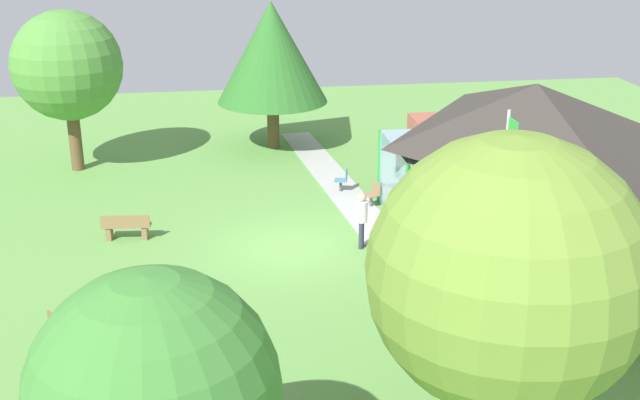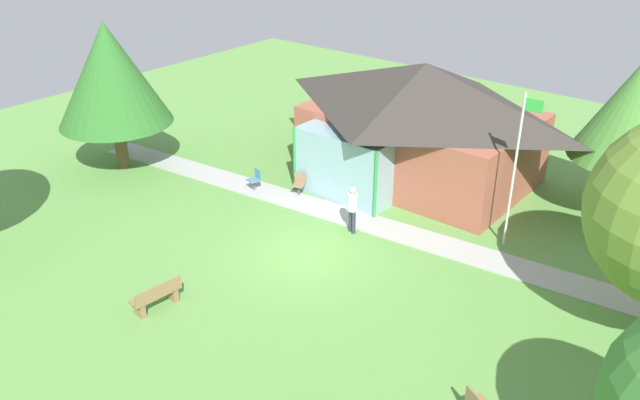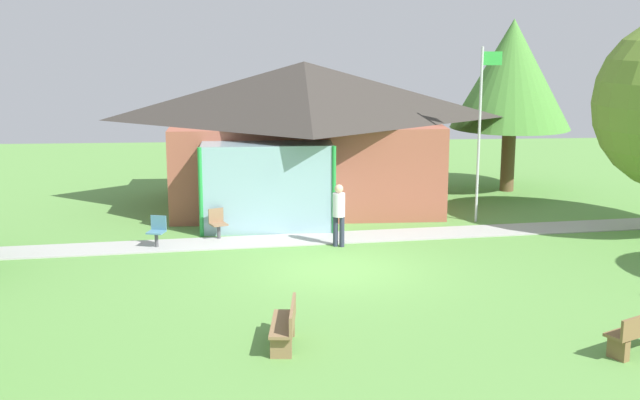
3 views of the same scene
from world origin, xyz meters
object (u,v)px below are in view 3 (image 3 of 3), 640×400
flagpole (481,126)px  bench_front_right (640,333)px  patio_chair_west (157,232)px  pavilion (303,131)px  visitor_on_path (339,210)px  bench_front_center (285,326)px  tree_behind_pavilion_right (512,74)px  patio_chair_porch_left (218,225)px

flagpole → bench_front_right: bearing=-87.6°
bench_front_right → patio_chair_west: size_ratio=1.77×
pavilion → visitor_on_path: 5.53m
bench_front_center → pavilion: bearing=0.7°
tree_behind_pavilion_right → patio_chair_west: bearing=-149.8°
bench_front_center → patio_chair_west: size_ratio=1.78×
bench_front_center → tree_behind_pavilion_right: (8.43, 14.19, 3.76)m
visitor_on_path → bench_front_center: bearing=-84.3°
pavilion → visitor_on_path: (0.71, -5.29, -1.45)m
pavilion → flagpole: 5.91m
flagpole → bench_front_center: size_ratio=3.47×
bench_front_center → patio_chair_porch_left: size_ratio=1.78×
patio_chair_porch_left → visitor_on_path: 3.56m
flagpole → visitor_on_path: flagpole is taller
patio_chair_west → patio_chair_porch_left: size_ratio=1.00×
patio_chair_west → visitor_on_path: 5.00m
flagpole → pavilion: bearing=152.4°
bench_front_right → patio_chair_porch_left: bearing=103.4°
patio_chair_west → patio_chair_porch_left: 1.79m
patio_chair_west → patio_chair_porch_left: same height
bench_front_right → tree_behind_pavilion_right: tree_behind_pavilion_right is taller
pavilion → patio_chair_porch_left: 5.39m
flagpole → patio_chair_porch_left: (-7.86, -1.50, -2.53)m
flagpole → patio_chair_porch_left: bearing=-169.2°
pavilion → patio_chair_west: (-4.25, -5.01, -2.06)m
pavilion → visitor_on_path: size_ratio=5.44×
patio_chair_porch_left → bench_front_center: bearing=78.3°
flagpole → patio_chair_west: 10.06m
bench_front_right → tree_behind_pavilion_right: 15.58m
patio_chair_porch_left → visitor_on_path: bearing=139.2°
pavilion → flagpole: bearing=-27.6°
patio_chair_west → visitor_on_path: visitor_on_path is taller
flagpole → visitor_on_path: 5.53m
flagpole → tree_behind_pavilion_right: tree_behind_pavilion_right is taller
flagpole → bench_front_center: 11.74m
patio_chair_west → patio_chair_porch_left: bearing=-139.1°
pavilion → tree_behind_pavilion_right: size_ratio=1.55×
patio_chair_porch_left → visitor_on_path: visitor_on_path is taller
pavilion → patio_chair_west: pavilion is taller
flagpole → bench_front_center: (-6.19, -9.65, -2.54)m
pavilion → tree_behind_pavilion_right: tree_behind_pavilion_right is taller
patio_chair_west → tree_behind_pavilion_right: (11.71, 6.82, 3.75)m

